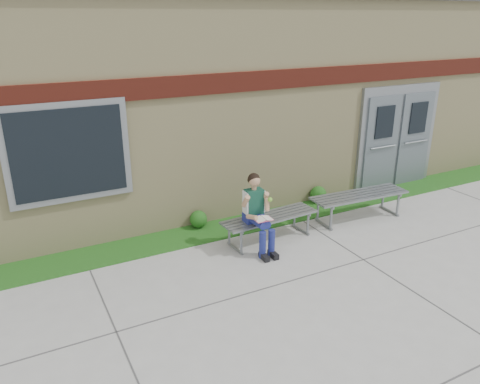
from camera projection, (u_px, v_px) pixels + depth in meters
ground at (333, 291)px, 6.72m from camera, size 80.00×80.00×0.00m
grass_strip at (248, 223)px, 8.88m from camera, size 16.00×0.80×0.02m
school_building at (179, 88)px, 10.94m from camera, size 16.20×6.22×4.20m
bench_left at (270, 221)px, 8.12m from camera, size 1.78×0.61×0.46m
bench_right at (359, 200)px, 8.97m from camera, size 1.98×0.65×0.51m
girl at (258, 211)px, 7.68m from camera, size 0.46×0.77×1.31m
shrub_mid at (198, 219)px, 8.63m from camera, size 0.32×0.32×0.32m
shrub_east at (318, 194)px, 9.80m from camera, size 0.34×0.34×0.34m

